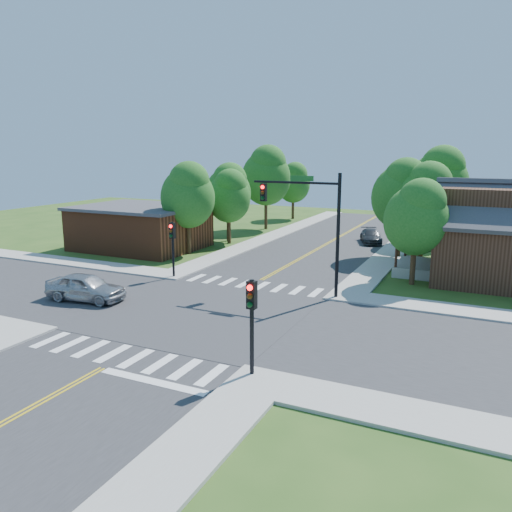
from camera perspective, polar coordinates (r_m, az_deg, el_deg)
The scene contains 25 objects.
ground at distance 26.52m, azimuth -6.18°, elevation -6.57°, with size 100.00×100.00×0.00m, color #2A4B17.
road_ns at distance 26.52m, azimuth -6.18°, elevation -6.53°, with size 10.00×90.00×0.04m, color #2D2D30.
road_ew at distance 26.52m, azimuth -6.18°, elevation -6.51°, with size 90.00×10.00×0.04m, color #2D2D30.
intersection_patch at distance 26.52m, azimuth -6.18°, elevation -6.57°, with size 10.20×10.20×0.06m, color #2D2D30.
sidewalk_nw at distance 47.94m, azimuth -12.55°, elevation 1.68°, with size 40.00×40.00×0.14m.
crosswalk_north at distance 31.73m, azimuth -0.36°, elevation -3.29°, with size 8.85×2.00×0.01m.
crosswalk_south at distance 21.81m, azimuth -14.82°, elevation -10.98°, with size 8.85×2.00×0.01m.
centerline at distance 26.51m, azimuth -6.18°, elevation -6.47°, with size 0.30×90.00×0.01m.
stop_bar at distance 19.39m, azimuth -11.69°, elevation -13.97°, with size 4.60×0.45×0.09m, color white.
signal_mast_ne at distance 28.77m, azimuth 6.17°, elevation 4.82°, with size 5.30×0.42×7.20m.
signal_pole_se at distance 18.44m, azimuth -0.52°, elevation -6.17°, with size 0.34×0.42×3.80m.
signal_pole_nw at distance 33.39m, azimuth -9.54°, elevation 1.91°, with size 0.34×0.42×3.80m.
building_nw at distance 44.63m, azimuth -13.05°, elevation 3.27°, with size 10.40×8.40×3.73m.
tree_e_a at distance 32.64m, azimuth 17.96°, elevation 4.42°, with size 3.99×3.79×6.78m.
tree_e_b at distance 39.69m, azimuth 18.81°, elevation 6.46°, with size 4.51×4.29×7.67m.
tree_e_c at distance 47.96m, azimuth 20.22°, elevation 8.19°, with size 5.24×4.98×8.91m.
tree_e_d at distance 56.92m, azimuth 21.10°, elevation 7.12°, with size 3.92×3.72×6.66m.
tree_w_a at distance 40.97m, azimuth -7.76°, elevation 7.08°, with size 4.47×4.25×7.60m.
tree_w_b at distance 46.70m, azimuth -3.16°, elevation 7.56°, with size 4.32×4.11×7.35m.
tree_w_c at distance 53.89m, azimuth 1.21°, elevation 9.34°, with size 5.31×5.05×9.03m.
tree_w_d at distance 62.38m, azimuth 4.34°, elevation 8.47°, with size 4.15×3.94×7.05m.
tree_house at distance 40.76m, azimuth 16.41°, elevation 6.96°, with size 4.65×4.42×7.91m.
tree_bldg at distance 45.40m, azimuth -3.08°, elevation 7.00°, with size 4.02×3.82×6.84m.
car_silver at distance 29.90m, azimuth -18.90°, elevation -3.45°, with size 4.79×2.37×1.57m, color #A7A9AE.
car_dgrey at distance 47.22m, azimuth 12.99°, elevation 2.17°, with size 2.98×4.52×1.22m, color #303235.
Camera 1 is at (13.21, -21.41, 8.41)m, focal length 35.00 mm.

